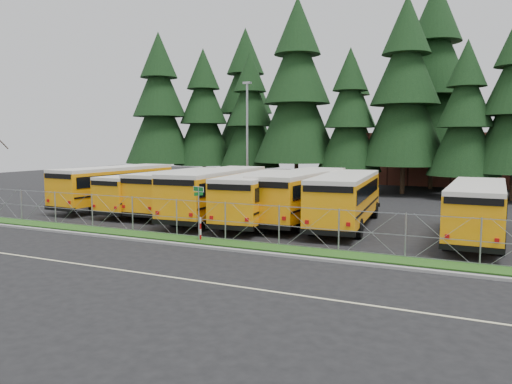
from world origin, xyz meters
TOP-DOWN VIEW (x-y plane):
  - ground at (0.00, 0.00)m, footprint 120.00×120.00m
  - curb at (0.00, -3.10)m, footprint 50.00×0.25m
  - grass_verge at (0.00, -1.70)m, footprint 50.00×1.40m
  - road_lane_line at (0.00, -8.00)m, footprint 50.00×0.12m
  - chainlink_fence at (0.00, -1.00)m, footprint 44.00×0.10m
  - brick_building at (6.00, 40.00)m, footprint 22.00×10.00m
  - bus_0 at (-14.37, 6.40)m, footprint 3.55×12.23m
  - bus_1 at (-10.52, 5.76)m, footprint 2.99×10.76m
  - bus_2 at (-8.49, 6.35)m, footprint 2.94×11.56m
  - bus_3 at (-4.82, 5.06)m, footprint 3.75×12.54m
  - bus_4 at (-1.59, 4.89)m, footprint 3.94×12.01m
  - bus_5 at (0.59, 6.20)m, footprint 2.94×12.30m
  - bus_6 at (3.51, 5.70)m, footprint 4.04×12.25m
  - bus_east at (10.68, 4.65)m, footprint 2.75×11.31m
  - street_sign at (-2.11, -1.77)m, footprint 0.79×0.52m
  - striped_bollard at (-2.15, -1.60)m, footprint 0.11×0.11m
  - light_standard at (-8.08, 15.73)m, footprint 0.70×0.35m
  - conifer_0 at (-23.45, 24.05)m, footprint 7.85×7.85m
  - conifer_1 at (-19.14, 26.62)m, footprint 7.06×7.06m
  - conifer_2 at (-13.20, 26.66)m, footprint 6.70×6.70m
  - conifer_3 at (-7.25, 25.54)m, footprint 8.88×8.88m
  - conifer_4 at (-1.59, 25.11)m, footprint 6.38×6.38m
  - conifer_5 at (3.44, 26.18)m, footprint 8.47×8.47m
  - conifer_6 at (8.90, 24.42)m, footprint 6.28×6.28m
  - conifer_10 at (-16.08, 31.30)m, footprint 8.38×8.38m
  - conifer_11 at (-3.90, 35.78)m, footprint 6.71×6.71m
  - conifer_12 at (5.32, 32.69)m, footprint 9.81×9.81m

SIDE VIEW (x-z plane):
  - ground at x=0.00m, z-range 0.00..0.00m
  - road_lane_line at x=0.00m, z-range 0.00..0.01m
  - grass_verge at x=0.00m, z-range 0.00..0.06m
  - curb at x=0.00m, z-range 0.00..0.12m
  - striped_bollard at x=-2.15m, z-range 0.00..1.20m
  - chainlink_fence at x=0.00m, z-range 0.00..2.00m
  - bus_1 at x=-10.52m, z-range 0.00..2.79m
  - bus_east at x=10.68m, z-range 0.00..2.96m
  - bus_2 at x=-8.49m, z-range 0.00..3.02m
  - bus_4 at x=-1.59m, z-range 0.00..3.09m
  - bus_6 at x=3.51m, z-range 0.00..3.15m
  - bus_0 at x=-14.37m, z-range 0.00..3.17m
  - bus_5 at x=0.59m, z-range 0.00..3.22m
  - bus_3 at x=-4.82m, z-range 0.00..3.24m
  - street_sign at x=-2.11m, z-range 0.63..3.44m
  - brick_building at x=6.00m, z-range 0.00..6.00m
  - light_standard at x=-8.08m, z-range 0.43..10.57m
  - conifer_6 at x=8.90m, z-range 0.00..13.88m
  - conifer_4 at x=-1.59m, z-range 0.00..14.11m
  - conifer_2 at x=-13.20m, z-range 0.00..14.82m
  - conifer_11 at x=-3.90m, z-range 0.00..14.84m
  - conifer_1 at x=-19.14m, z-range 0.00..15.61m
  - conifer_0 at x=-23.45m, z-range 0.00..17.35m
  - conifer_10 at x=-16.08m, z-range 0.00..18.53m
  - conifer_5 at x=3.44m, z-range 0.00..18.74m
  - conifer_3 at x=-7.25m, z-range 0.00..19.64m
  - conifer_12 at x=5.32m, z-range 0.00..21.68m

